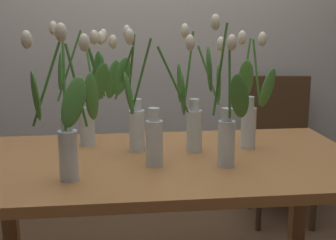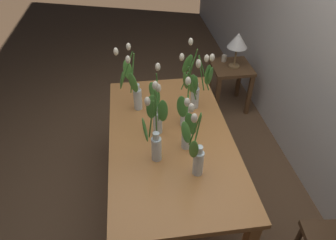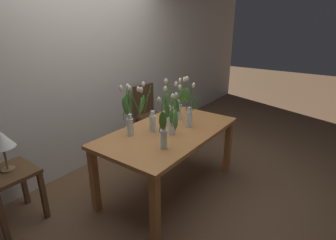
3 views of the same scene
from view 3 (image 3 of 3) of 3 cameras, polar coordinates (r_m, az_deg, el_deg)
ground_plane at (r=3.24m, az=0.16°, el=-14.38°), size 18.00×18.00×0.00m
room_wall_rear at (r=3.61m, az=-17.09°, el=11.59°), size 9.00×0.10×2.70m
dining_table at (r=2.92m, az=0.17°, el=-3.86°), size 1.60×0.90×0.74m
tulip_vase_0 at (r=2.80m, az=-4.06°, el=0.95°), size 0.18×0.15×0.54m
tulip_vase_1 at (r=2.73m, az=0.88°, el=0.33°), size 0.28×0.12×0.53m
tulip_vase_2 at (r=2.91m, az=4.71°, el=1.85°), size 0.17×0.13×0.58m
tulip_vase_3 at (r=3.17m, az=2.63°, el=3.24°), size 0.20×0.17×0.52m
tulip_vase_4 at (r=2.71m, az=-8.16°, el=1.30°), size 0.26×0.27×0.55m
tulip_vase_5 at (r=2.97m, az=0.27°, el=2.10°), size 0.21×0.12×0.54m
tulip_vase_6 at (r=2.39m, az=-0.40°, el=-1.82°), size 0.25×0.18×0.55m
dining_chair at (r=4.19m, az=-4.27°, el=1.91°), size 0.45×0.45×0.93m
side_table at (r=2.95m, az=-30.77°, el=-11.46°), size 0.44×0.44×0.55m
table_lamp at (r=2.80m, az=-32.17°, el=-3.69°), size 0.22×0.22×0.40m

